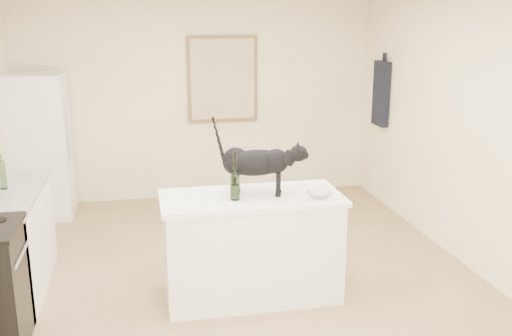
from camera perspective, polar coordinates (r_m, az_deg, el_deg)
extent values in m
plane|color=#9D8154|center=(5.25, -1.98, -11.58)|extent=(5.50, 5.50, 0.00)
plane|color=#F8EEC0|center=(7.50, -5.63, 6.84)|extent=(4.50, 0.00, 4.50)
plane|color=#F8EEC0|center=(2.28, 9.70, -12.27)|extent=(4.50, 0.00, 4.50)
plane|color=#F8EEC0|center=(5.63, 21.15, 3.26)|extent=(0.00, 5.50, 5.50)
cube|color=white|center=(4.90, -0.46, -8.00)|extent=(1.44, 0.67, 0.86)
cube|color=white|center=(4.75, -0.47, -2.98)|extent=(1.50, 0.70, 0.04)
cube|color=white|center=(5.42, -23.54, -7.02)|extent=(0.60, 1.40, 0.86)
cube|color=gray|center=(5.28, -24.04, -2.47)|extent=(0.62, 1.44, 0.04)
cube|color=white|center=(7.24, -20.73, 2.04)|extent=(0.68, 0.68, 1.70)
cube|color=brown|center=(7.47, -3.34, 8.79)|extent=(0.90, 0.03, 1.10)
cube|color=beige|center=(7.46, -3.32, 8.78)|extent=(0.82, 0.00, 1.02)
cube|color=black|center=(7.37, 12.29, 7.23)|extent=(0.08, 0.34, 0.80)
cylinder|color=#305C25|center=(4.59, -2.11, -1.08)|extent=(0.10, 0.10, 0.35)
imported|color=white|center=(4.70, 6.32, -2.70)|extent=(0.25, 0.25, 0.05)
cube|color=silver|center=(7.21, -18.20, 5.51)|extent=(0.03, 0.13, 0.17)
cylinder|color=#1D4918|center=(5.34, -23.85, -0.63)|extent=(0.06, 0.06, 0.25)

